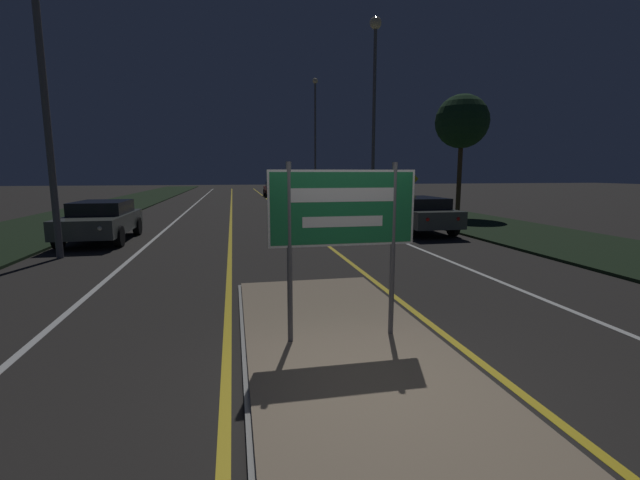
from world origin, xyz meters
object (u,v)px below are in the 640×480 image
Objects in this scene: highway_sign at (343,216)px; car_receding_2 at (274,189)px; streetlight_right_far at (315,125)px; car_approaching_0 at (101,220)px; streetlight_right_near at (375,80)px; car_receding_1 at (294,196)px; car_receding_0 at (416,213)px; warning_sign at (414,188)px.

car_receding_2 is at bearing 86.04° from highway_sign.
streetlight_right_far is 27.56m from car_approaching_0.
streetlight_right_near reaches higher than highway_sign.
highway_sign is at bearing -93.96° from car_receding_2.
streetlight_right_far is 7.28m from car_receding_2.
car_approaching_0 reaches higher than car_receding_1.
highway_sign is at bearing -96.53° from car_receding_1.
highway_sign is 0.54× the size of car_receding_2.
streetlight_right_near is at bearing 85.06° from car_receding_0.
car_approaching_0 is at bearing -148.07° from warning_sign.
streetlight_right_far is at bearing 90.28° from streetlight_right_near.
car_receding_1 is (-3.47, -10.33, -5.91)m from streetlight_right_far.
highway_sign is 19.60m from streetlight_right_near.
streetlight_right_near reaches higher than car_receding_2.
warning_sign is at bearing -75.74° from streetlight_right_far.
streetlight_right_near is 2.54× the size of car_receding_1.
warning_sign is (9.85, 20.13, -0.38)m from highway_sign.
streetlight_right_far is at bearing 63.32° from car_approaching_0.
highway_sign is 11.93m from car_approaching_0.
car_approaching_0 is 18.53m from warning_sign.
streetlight_right_far is at bearing 71.45° from car_receding_1.
car_approaching_0 is at bearing -116.68° from streetlight_right_far.
highway_sign is 24.25m from car_receding_1.
streetlight_right_near is at bearing -60.82° from car_receding_1.
car_receding_2 is at bearing 96.81° from car_receding_0.
streetlight_right_near reaches higher than warning_sign.
car_receding_0 reaches higher than car_approaching_0.
highway_sign is 0.57× the size of car_receding_1.
streetlight_right_near is at bearing 70.40° from highway_sign.
car_receding_0 is 1.15× the size of car_receding_1.
highway_sign is at bearing -118.64° from car_receding_0.
car_receding_0 is 1.08× the size of car_approaching_0.
car_receding_2 is 18.09m from warning_sign.
streetlight_right_far is at bearing -31.68° from car_receding_2.
warning_sign is (4.18, 9.74, 0.62)m from car_receding_0.
highway_sign is 1.10× the size of warning_sign.
car_receding_1 is 1.92× the size of warning_sign.
warning_sign is at bearing 63.93° from highway_sign.
streetlight_right_far is 24.72m from car_receding_0.
car_receding_2 is at bearing 148.32° from streetlight_right_far.
streetlight_right_far reaches higher than car_receding_0.
highway_sign is at bearing -109.60° from streetlight_right_near.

